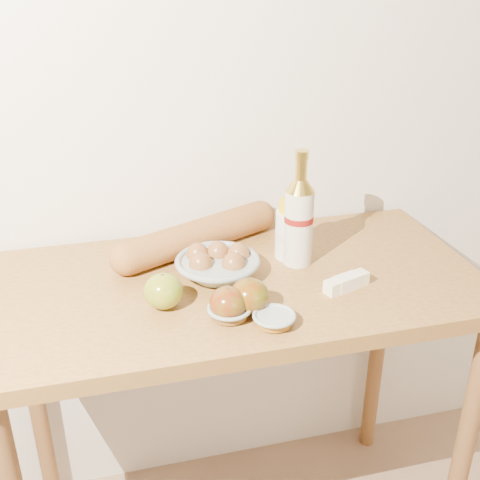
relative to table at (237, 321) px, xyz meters
The scene contains 12 objects.
back_wall 0.62m from the table, 90.00° to the left, with size 3.50×0.02×2.60m, color silver.
table is the anchor object (origin of this frame).
bourbon_bottle 0.30m from the table, 15.10° to the left, with size 0.10×0.10×0.30m.
cream_bottle 0.27m from the table, 26.67° to the left, with size 0.10×0.10×0.16m.
egg_bowl 0.16m from the table, 142.58° to the left, with size 0.26×0.26×0.07m.
baguette 0.25m from the table, 109.20° to the left, with size 0.50×0.29×0.09m.
apple_yellowgreen 0.26m from the table, 156.66° to the right, with size 0.11×0.11×0.08m.
apple_redgreen_front 0.24m from the table, 110.47° to the right, with size 0.10×0.10×0.08m.
apple_redgreen_right 0.22m from the table, 93.36° to the right, with size 0.11×0.11×0.08m.
sugar_bowl 0.22m from the table, 109.55° to the right, with size 0.12×0.12×0.03m.
syrup_bowl 0.26m from the table, 82.37° to the right, with size 0.12×0.12×0.03m.
butter_stick 0.30m from the table, 24.55° to the right, with size 0.12×0.07×0.03m.
Camera 1 is at (-0.31, -0.06, 1.63)m, focal length 45.00 mm.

